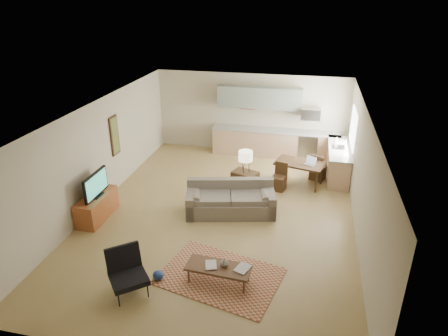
% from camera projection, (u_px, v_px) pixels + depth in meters
% --- Properties ---
extents(room, '(9.00, 9.00, 9.00)m').
position_uv_depth(room, '(221.00, 165.00, 9.59)').
color(room, olive).
rests_on(room, ground).
extents(kitchen_counter_back, '(4.26, 0.64, 0.92)m').
position_uv_depth(kitchen_counter_back, '(275.00, 143.00, 13.50)').
color(kitchen_counter_back, tan).
rests_on(kitchen_counter_back, ground).
extents(kitchen_counter_right, '(0.64, 2.26, 0.92)m').
position_uv_depth(kitchen_counter_right, '(338.00, 162.00, 12.05)').
color(kitchen_counter_right, tan).
rests_on(kitchen_counter_right, ground).
extents(kitchen_range, '(0.62, 0.62, 0.90)m').
position_uv_depth(kitchen_range, '(308.00, 146.00, 13.29)').
color(kitchen_range, '#A5A8AD').
rests_on(kitchen_range, ground).
extents(kitchen_microwave, '(0.62, 0.40, 0.35)m').
position_uv_depth(kitchen_microwave, '(311.00, 114.00, 12.85)').
color(kitchen_microwave, '#A5A8AD').
rests_on(kitchen_microwave, room).
extents(upper_cabinets, '(2.80, 0.34, 0.70)m').
position_uv_depth(upper_cabinets, '(259.00, 98.00, 13.14)').
color(upper_cabinets, gray).
rests_on(upper_cabinets, room).
extents(window_right, '(0.02, 1.40, 1.05)m').
position_uv_depth(window_right, '(353.00, 128.00, 11.54)').
color(window_right, white).
rests_on(window_right, room).
extents(wall_art_left, '(0.06, 0.42, 1.10)m').
position_uv_depth(wall_art_left, '(115.00, 136.00, 10.95)').
color(wall_art_left, olive).
rests_on(wall_art_left, room).
extents(triptych, '(1.70, 0.04, 0.50)m').
position_uv_depth(triptych, '(248.00, 102.00, 13.43)').
color(triptych, '#F3E5B9').
rests_on(triptych, room).
extents(rug, '(2.60, 2.08, 0.02)m').
position_uv_depth(rug, '(220.00, 276.00, 7.94)').
color(rug, brown).
rests_on(rug, floor).
extents(sofa, '(2.48, 1.51, 0.80)m').
position_uv_depth(sofa, '(231.00, 199.00, 10.03)').
color(sofa, '#6C6255').
rests_on(sofa, floor).
extents(coffee_table, '(1.29, 0.59, 0.38)m').
position_uv_depth(coffee_table, '(218.00, 274.00, 7.71)').
color(coffee_table, '#4A2F1C').
rests_on(coffee_table, floor).
extents(book_a, '(0.37, 0.40, 0.03)m').
position_uv_depth(book_a, '(205.00, 265.00, 7.65)').
color(book_a, '#9A2107').
rests_on(book_a, coffee_table).
extents(book_b, '(0.45, 0.48, 0.02)m').
position_uv_depth(book_b, '(237.00, 266.00, 7.62)').
color(book_b, navy).
rests_on(book_b, coffee_table).
extents(vase, '(0.21, 0.21, 0.17)m').
position_uv_depth(vase, '(224.00, 262.00, 7.62)').
color(vase, black).
rests_on(vase, coffee_table).
extents(armchair, '(1.06, 1.06, 0.86)m').
position_uv_depth(armchair, '(128.00, 274.00, 7.35)').
color(armchair, black).
rests_on(armchair, floor).
extents(tv_credenza, '(0.51, 1.33, 0.61)m').
position_uv_depth(tv_credenza, '(97.00, 207.00, 9.87)').
color(tv_credenza, brown).
rests_on(tv_credenza, floor).
extents(tv, '(0.10, 1.02, 0.61)m').
position_uv_depth(tv, '(96.00, 185.00, 9.61)').
color(tv, black).
rests_on(tv, tv_credenza).
extents(console_table, '(0.77, 0.65, 0.77)m').
position_uv_depth(console_table, '(245.00, 185.00, 10.79)').
color(console_table, '#332112').
rests_on(console_table, floor).
extents(table_lamp, '(0.44, 0.44, 0.62)m').
position_uv_depth(table_lamp, '(245.00, 161.00, 10.51)').
color(table_lamp, beige).
rests_on(table_lamp, console_table).
extents(dining_table, '(1.51, 1.09, 0.69)m').
position_uv_depth(dining_table, '(299.00, 173.00, 11.56)').
color(dining_table, '#332112').
rests_on(dining_table, floor).
extents(dining_chair_near, '(0.47, 0.48, 0.79)m').
position_uv_depth(dining_chair_near, '(279.00, 177.00, 11.23)').
color(dining_chair_near, '#332112').
rests_on(dining_chair_near, floor).
extents(dining_chair_far, '(0.52, 0.53, 0.82)m').
position_uv_depth(dining_chair_far, '(318.00, 166.00, 11.84)').
color(dining_chair_far, '#332112').
rests_on(dining_chair_far, floor).
extents(laptop, '(0.35, 0.32, 0.22)m').
position_uv_depth(laptop, '(310.00, 161.00, 11.24)').
color(laptop, '#A5A8AD').
rests_on(laptop, dining_table).
extents(soap_bottle, '(0.12, 0.12, 0.19)m').
position_uv_depth(soap_bottle, '(336.00, 140.00, 12.15)').
color(soap_bottle, '#F3E5B9').
rests_on(soap_bottle, kitchen_counter_right).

